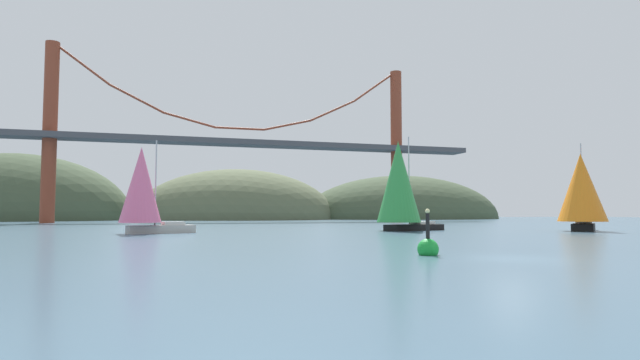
{
  "coord_description": "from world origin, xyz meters",
  "views": [
    {
      "loc": [
        -15.75,
        -20.69,
        2.21
      ],
      "look_at": [
        0.0,
        31.59,
        5.66
      ],
      "focal_mm": 28.6,
      "sensor_mm": 36.0,
      "label": 1
    }
  ],
  "objects_px": {
    "sailboat_green_sail": "(399,184)",
    "sailboat_orange_sail": "(581,190)",
    "sailboat_pink_spinnaker": "(143,188)",
    "channel_buoy": "(428,248)"
  },
  "relations": [
    {
      "from": "sailboat_green_sail",
      "to": "sailboat_pink_spinnaker",
      "type": "height_order",
      "value": "sailboat_green_sail"
    },
    {
      "from": "sailboat_green_sail",
      "to": "channel_buoy",
      "type": "height_order",
      "value": "sailboat_green_sail"
    },
    {
      "from": "sailboat_green_sail",
      "to": "channel_buoy",
      "type": "relative_size",
      "value": 4.3
    },
    {
      "from": "sailboat_green_sail",
      "to": "sailboat_pink_spinnaker",
      "type": "bearing_deg",
      "value": 179.73
    },
    {
      "from": "sailboat_orange_sail",
      "to": "channel_buoy",
      "type": "bearing_deg",
      "value": -144.01
    },
    {
      "from": "sailboat_green_sail",
      "to": "sailboat_orange_sail",
      "type": "xyz_separation_m",
      "value": [
        19.7,
        -7.25,
        -0.79
      ]
    },
    {
      "from": "sailboat_pink_spinnaker",
      "to": "sailboat_orange_sail",
      "type": "height_order",
      "value": "sailboat_orange_sail"
    },
    {
      "from": "sailboat_green_sail",
      "to": "sailboat_orange_sail",
      "type": "relative_size",
      "value": 1.09
    },
    {
      "from": "sailboat_orange_sail",
      "to": "channel_buoy",
      "type": "xyz_separation_m",
      "value": [
        -33.18,
        -24.1,
        -4.39
      ]
    },
    {
      "from": "sailboat_orange_sail",
      "to": "channel_buoy",
      "type": "distance_m",
      "value": 41.25
    }
  ]
}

